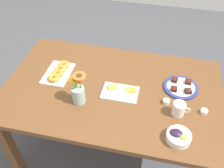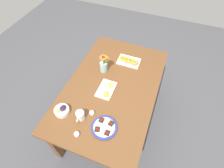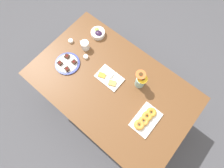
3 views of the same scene
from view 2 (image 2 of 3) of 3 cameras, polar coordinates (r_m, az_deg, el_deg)
ground_plane at (r=2.60m, az=-0.00°, el=-10.82°), size 6.00×6.00×0.00m
dining_table at (r=2.04m, az=-0.00°, el=-2.20°), size 1.60×1.00×0.74m
coffee_mug at (r=1.74m, az=-10.31°, el=-10.07°), size 0.12×0.08×0.10m
grape_bowl at (r=1.83m, az=-16.04°, el=-8.30°), size 0.15×0.15×0.07m
cheese_platter at (r=1.93m, az=-1.84°, el=-1.72°), size 0.26×0.17×0.03m
croissant_platter at (r=2.23m, az=5.53°, el=7.57°), size 0.19×0.28×0.05m
jam_cup_honey at (r=1.78m, az=-6.59°, el=-9.38°), size 0.05×0.05×0.03m
jam_cup_berry at (r=1.70m, az=-11.45°, el=-15.79°), size 0.05×0.05×0.03m
dessert_plate at (r=1.70m, az=-2.55°, el=-13.90°), size 0.25×0.25×0.05m
flower_vase at (r=2.08m, az=-2.72°, el=6.00°), size 0.12×0.11×0.24m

